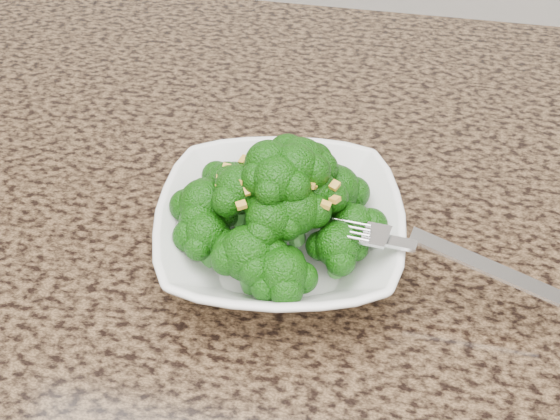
# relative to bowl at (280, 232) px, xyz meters

# --- Properties ---
(granite_counter) EXTENTS (1.64, 1.04, 0.03)m
(granite_counter) POSITION_rel_bowl_xyz_m (-0.13, -0.07, -0.04)
(granite_counter) COLOR brown
(granite_counter) RESTS_ON cabinet
(bowl) EXTENTS (0.23, 0.23, 0.05)m
(bowl) POSITION_rel_bowl_xyz_m (0.00, 0.00, 0.00)
(bowl) COLOR white
(bowl) RESTS_ON granite_counter
(broccoli_pile) EXTENTS (0.18, 0.18, 0.08)m
(broccoli_pile) POSITION_rel_bowl_xyz_m (0.00, 0.00, 0.06)
(broccoli_pile) COLOR #124F09
(broccoli_pile) RESTS_ON bowl
(garlic_topping) EXTENTS (0.11, 0.11, 0.01)m
(garlic_topping) POSITION_rel_bowl_xyz_m (0.00, 0.00, 0.10)
(garlic_topping) COLOR yellow
(garlic_topping) RESTS_ON broccoli_pile
(fork) EXTENTS (0.20, 0.07, 0.01)m
(fork) POSITION_rel_bowl_xyz_m (0.10, -0.03, 0.03)
(fork) COLOR silver
(fork) RESTS_ON bowl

